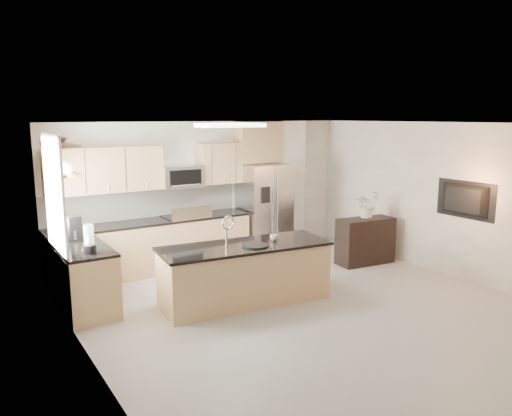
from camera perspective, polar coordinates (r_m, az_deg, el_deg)
floor at (r=7.20m, az=6.53°, el=-11.64°), size 6.50×6.50×0.00m
ceiling at (r=6.67m, az=7.00°, el=9.54°), size 6.00×6.50×0.02m
wall_back at (r=9.52m, az=-5.67°, el=1.97°), size 6.00×0.02×2.60m
wall_left at (r=5.49m, az=-18.47°, el=-4.88°), size 0.02×6.50×2.60m
wall_right at (r=8.99m, az=21.78°, el=0.76°), size 0.02×6.50×2.60m
back_counter at (r=8.91m, az=-11.70°, el=-4.22°), size 3.55×0.66×1.44m
left_counter at (r=7.52m, az=-19.16°, el=-7.45°), size 0.66×1.50×0.92m
range at (r=9.13m, az=-8.01°, el=-3.74°), size 0.76×0.64×1.14m
upper_cabinets at (r=8.79m, az=-12.86°, el=4.51°), size 3.50×0.33×0.75m
microwave at (r=9.03m, az=-8.53°, el=3.56°), size 0.76×0.40×0.40m
refrigerator at (r=9.79m, az=0.91°, el=-0.17°), size 0.92×0.78×1.78m
partition_column at (r=10.33m, az=3.76°, el=2.67°), size 0.60×0.30×2.60m
window at (r=7.20m, az=-22.07°, el=1.31°), size 0.04×1.15×1.65m
shelf_lower at (r=7.28m, az=-21.39°, el=3.84°), size 0.30×1.20×0.04m
shelf_upper at (r=7.25m, az=-21.59°, el=6.74°), size 0.30×1.20×0.04m
ceiling_fixture at (r=7.77m, az=-2.94°, el=9.43°), size 1.00×0.50×0.06m
island at (r=7.37m, az=-1.28°, el=-7.44°), size 2.58×1.18×1.29m
credenza at (r=9.46m, az=12.37°, el=-3.69°), size 1.11×0.56×0.85m
cup at (r=7.49m, az=2.05°, el=-3.37°), size 0.13×0.13×0.09m
platter at (r=7.17m, az=-0.09°, el=-4.29°), size 0.42×0.42×0.02m
blender at (r=6.90m, az=-18.53°, el=-3.60°), size 0.17×0.17×0.39m
kettle at (r=7.16m, az=-18.61°, el=-3.62°), size 0.19×0.19×0.24m
coffee_maker at (r=7.71m, az=-20.23°, el=-2.24°), size 0.24×0.27×0.36m
bowl at (r=7.36m, az=-21.80°, el=7.28°), size 0.43×0.43×0.09m
flower_vase at (r=9.38m, az=12.61°, el=1.21°), size 0.75×0.67×0.76m
television at (r=8.79m, az=22.51°, el=0.84°), size 0.14×1.08×0.62m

